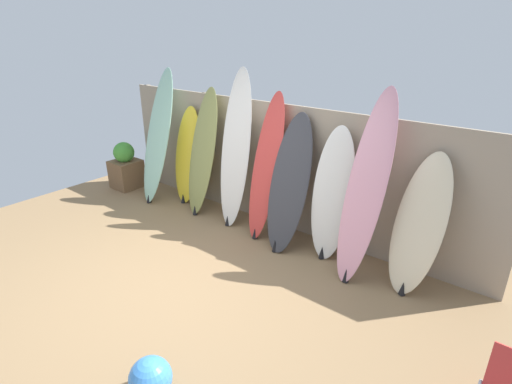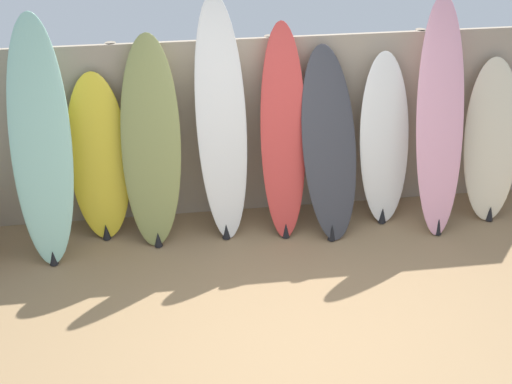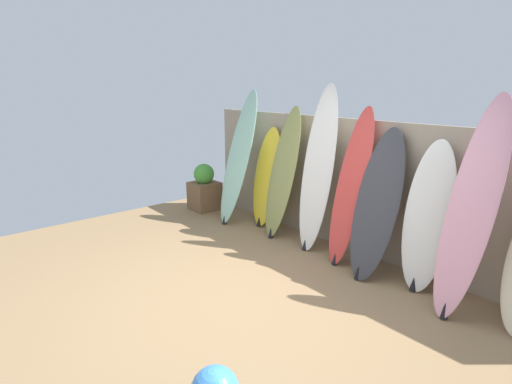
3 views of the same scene
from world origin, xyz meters
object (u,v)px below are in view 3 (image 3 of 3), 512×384
object	(u,v)px
planter_box	(204,189)
surfboard_white_6	(428,219)
surfboard_charcoal_5	(377,205)
surfboard_white_3	(318,170)
surfboard_red_4	(351,188)
surfboard_yellow_1	(266,178)
surfboard_olive_2	(283,173)
surfboard_seafoam_0	(238,158)
surfboard_pink_7	(472,209)

from	to	relation	value
planter_box	surfboard_white_6	bearing A→B (deg)	3.10
surfboard_charcoal_5	surfboard_white_3	bearing A→B (deg)	174.85
surfboard_red_4	surfboard_white_6	world-z (taller)	surfboard_red_4
surfboard_yellow_1	planter_box	bearing A→B (deg)	-167.89
surfboard_white_3	surfboard_charcoal_5	distance (m)	1.03
surfboard_olive_2	surfboard_white_6	size ratio (longest dim) A/B	1.16
surfboard_red_4	surfboard_charcoal_5	size ratio (longest dim) A/B	1.13
surfboard_white_6	planter_box	world-z (taller)	surfboard_white_6
surfboard_yellow_1	surfboard_white_6	size ratio (longest dim) A/B	0.95
surfboard_seafoam_0	surfboard_olive_2	distance (m)	0.96
surfboard_red_4	surfboard_white_6	distance (m)	1.01
surfboard_olive_2	surfboard_charcoal_5	world-z (taller)	surfboard_olive_2
surfboard_olive_2	surfboard_pink_7	world-z (taller)	surfboard_pink_7
surfboard_olive_2	surfboard_charcoal_5	distance (m)	1.65
surfboard_charcoal_5	surfboard_white_6	world-z (taller)	surfboard_charcoal_5
surfboard_seafoam_0	surfboard_olive_2	bearing A→B (deg)	4.92
surfboard_white_6	surfboard_charcoal_5	bearing A→B (deg)	-169.32
surfboard_white_3	surfboard_yellow_1	bearing A→B (deg)	175.50
surfboard_yellow_1	surfboard_charcoal_5	bearing A→B (deg)	-4.80
surfboard_seafoam_0	surfboard_charcoal_5	size ratio (longest dim) A/B	1.23
surfboard_charcoal_5	surfboard_white_6	distance (m)	0.58
surfboard_white_3	surfboard_charcoal_5	xyz separation A→B (m)	(1.00, -0.09, -0.25)
surfboard_yellow_1	surfboard_white_6	xyz separation A→B (m)	(2.70, -0.07, 0.04)
surfboard_olive_2	surfboard_white_6	distance (m)	2.22
surfboard_charcoal_5	surfboard_white_6	xyz separation A→B (m)	(0.57, 0.11, -0.04)
surfboard_white_3	surfboard_red_4	world-z (taller)	surfboard_white_3
surfboard_white_6	planter_box	size ratio (longest dim) A/B	1.98
surfboard_white_3	surfboard_olive_2	bearing A→B (deg)	-177.22
surfboard_yellow_1	surfboard_charcoal_5	xyz separation A→B (m)	(2.14, -0.18, 0.08)
surfboard_yellow_1	surfboard_white_3	xyz separation A→B (m)	(1.14, -0.09, 0.33)
planter_box	surfboard_olive_2	bearing A→B (deg)	5.30
surfboard_olive_2	surfboard_white_3	xyz separation A→B (m)	(0.65, 0.03, 0.15)
surfboard_red_4	surfboard_pink_7	world-z (taller)	surfboard_pink_7
surfboard_olive_2	surfboard_yellow_1	bearing A→B (deg)	166.10
surfboard_white_6	surfboard_pink_7	size ratio (longest dim) A/B	0.77
surfboard_red_4	surfboard_white_6	xyz separation A→B (m)	(0.99, 0.05, -0.15)
surfboard_seafoam_0	surfboard_red_4	size ratio (longest dim) A/B	1.09
surfboard_seafoam_0	planter_box	distance (m)	1.15
surfboard_olive_2	surfboard_white_6	world-z (taller)	surfboard_olive_2
surfboard_white_6	surfboard_pink_7	world-z (taller)	surfboard_pink_7
surfboard_white_3	surfboard_white_6	bearing A→B (deg)	0.63
surfboard_olive_2	surfboard_red_4	xyz separation A→B (m)	(1.22, 0.00, 0.01)
surfboard_red_4	planter_box	distance (m)	3.14
surfboard_seafoam_0	planter_box	bearing A→B (deg)	-174.31
surfboard_white_3	surfboard_pink_7	xyz separation A→B (m)	(2.04, -0.11, -0.04)
surfboard_red_4	surfboard_white_6	size ratio (longest dim) A/B	1.18
surfboard_seafoam_0	surfboard_pink_7	size ratio (longest dim) A/B	1.00
surfboard_white_3	planter_box	bearing A→B (deg)	-175.35
surfboard_white_6	planter_box	bearing A→B (deg)	-176.90
surfboard_olive_2	surfboard_seafoam_0	bearing A→B (deg)	-175.08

